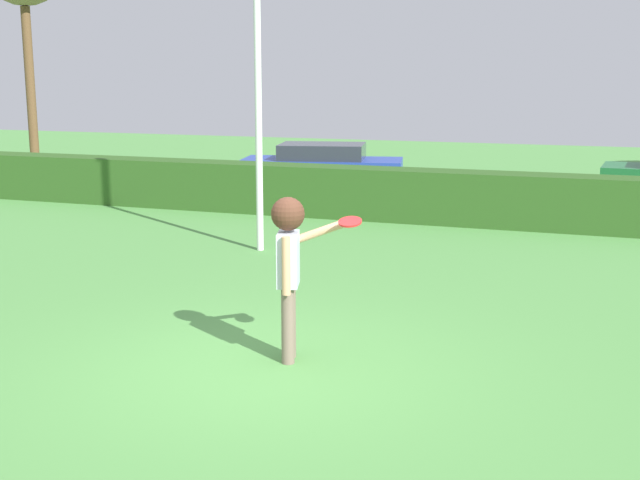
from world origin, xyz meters
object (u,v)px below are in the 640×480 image
(lamppost, at_px, (258,53))
(parked_car_blue, at_px, (322,165))
(frisbee, at_px, (350,222))
(person, at_px, (289,256))

(lamppost, distance_m, parked_car_blue, 8.14)
(frisbee, relative_size, lamppost, 0.04)
(lamppost, bearing_deg, person, -62.96)
(person, bearing_deg, frisbee, 14.40)
(person, relative_size, parked_car_blue, 0.40)
(frisbee, distance_m, parked_car_blue, 13.46)
(frisbee, relative_size, parked_car_blue, 0.06)
(lamppost, bearing_deg, parked_car_blue, 101.51)
(frisbee, bearing_deg, person, -165.60)
(lamppost, height_order, parked_car_blue, lamppost)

